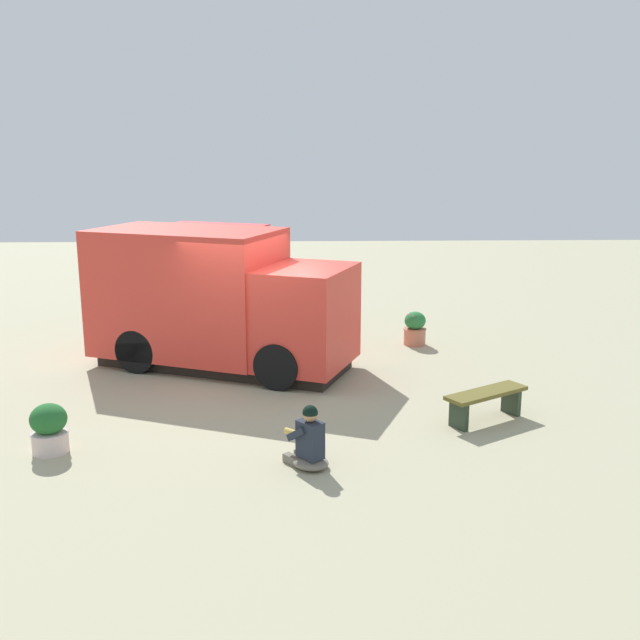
{
  "coord_description": "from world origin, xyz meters",
  "views": [
    {
      "loc": [
        12.78,
        0.83,
        4.11
      ],
      "look_at": [
        0.84,
        1.21,
        1.3
      ],
      "focal_mm": 41.61,
      "sensor_mm": 36.0,
      "label": 1
    }
  ],
  "objects_px": {
    "food_truck": "(216,303)",
    "plaza_bench": "(486,399)",
    "planter_flowering_far": "(415,328)",
    "person_customer": "(309,444)",
    "planter_flowering_near": "(49,428)"
  },
  "relations": [
    {
      "from": "food_truck",
      "to": "person_customer",
      "type": "bearing_deg",
      "value": 19.66
    },
    {
      "from": "planter_flowering_far",
      "to": "plaza_bench",
      "type": "distance_m",
      "value": 4.52
    },
    {
      "from": "planter_flowering_far",
      "to": "plaza_bench",
      "type": "relative_size",
      "value": 0.5
    },
    {
      "from": "food_truck",
      "to": "planter_flowering_far",
      "type": "xyz_separation_m",
      "value": [
        -1.43,
        4.01,
        -0.88
      ]
    },
    {
      "from": "plaza_bench",
      "to": "planter_flowering_far",
      "type": "bearing_deg",
      "value": -175.12
    },
    {
      "from": "plaza_bench",
      "to": "planter_flowering_near",
      "type": "bearing_deg",
      "value": -80.94
    },
    {
      "from": "planter_flowering_far",
      "to": "person_customer",
      "type": "bearing_deg",
      "value": -21.14
    },
    {
      "from": "person_customer",
      "to": "food_truck",
      "type": "bearing_deg",
      "value": -160.34
    },
    {
      "from": "person_customer",
      "to": "plaza_bench",
      "type": "height_order",
      "value": "person_customer"
    },
    {
      "from": "food_truck",
      "to": "plaza_bench",
      "type": "bearing_deg",
      "value": 55.07
    },
    {
      "from": "food_truck",
      "to": "planter_flowering_far",
      "type": "distance_m",
      "value": 4.35
    },
    {
      "from": "food_truck",
      "to": "planter_flowering_near",
      "type": "bearing_deg",
      "value": -24.77
    },
    {
      "from": "planter_flowering_near",
      "to": "plaza_bench",
      "type": "height_order",
      "value": "planter_flowering_near"
    },
    {
      "from": "food_truck",
      "to": "plaza_bench",
      "type": "distance_m",
      "value": 5.44
    },
    {
      "from": "person_customer",
      "to": "planter_flowering_near",
      "type": "distance_m",
      "value": 3.59
    }
  ]
}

